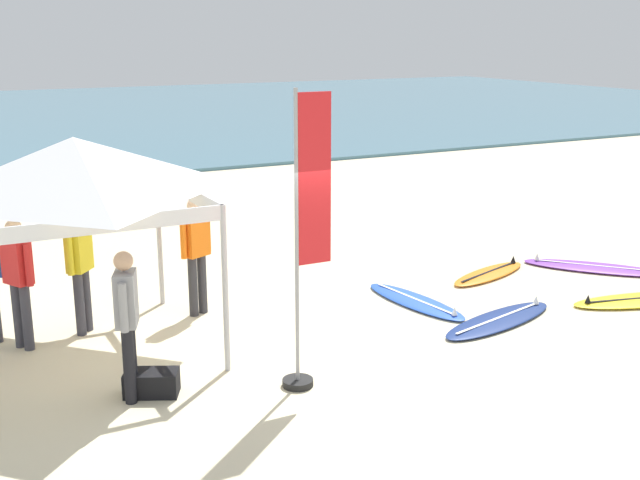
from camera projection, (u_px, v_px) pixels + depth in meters
The scene contains 13 objects.
ground_plane at pixel (341, 344), 10.36m from camera, with size 80.00×80.00×0.00m, color beige.
sea at pixel (20, 117), 37.29m from camera, with size 80.00×36.00×0.10m, color teal.
canopy_tent at pixel (75, 167), 9.52m from camera, with size 2.85×2.85×2.75m.
surfboard_purple at pixel (596, 268), 13.59m from camera, with size 2.12×2.26×0.19m.
surfboard_orange at pixel (489, 273), 13.26m from camera, with size 1.93×1.06×0.19m.
surfboard_navy at pixel (499, 320), 11.13m from camera, with size 2.29×1.11×0.19m.
surfboard_blue at pixel (416, 301), 11.90m from camera, with size 0.81×2.10×0.19m.
person_red at pixel (18, 275), 9.98m from camera, with size 0.37×0.49×1.71m.
person_yellow at pixel (80, 263), 10.51m from camera, with size 0.40×0.44×1.71m.
person_grey at pixel (127, 315), 8.56m from camera, with size 0.33×0.52×1.71m.
person_orange at pixel (196, 248), 11.22m from camera, with size 0.51×0.35×1.71m.
banner_flag at pixel (306, 254), 8.80m from camera, with size 0.60×0.36×3.40m.
gear_bag_near_tent at pixel (152, 383), 8.89m from camera, with size 0.60×0.32×0.28m, color black.
Camera 1 is at (-4.70, -8.45, 3.97)m, focal length 44.38 mm.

